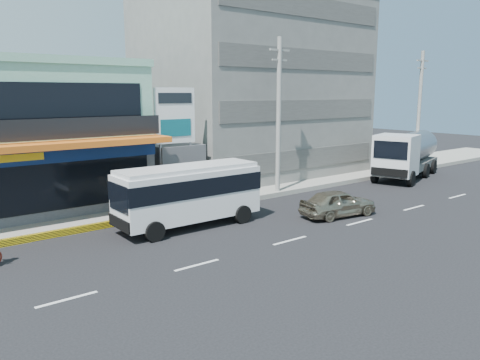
% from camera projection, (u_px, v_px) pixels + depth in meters
% --- Properties ---
extents(ground, '(120.00, 120.00, 0.00)m').
position_uv_depth(ground, '(290.00, 241.00, 21.21)').
color(ground, black).
rests_on(ground, ground).
extents(sidewalk, '(70.00, 5.00, 0.30)m').
position_uv_depth(sidewalk, '(246.00, 190.00, 31.56)').
color(sidewalk, gray).
rests_on(sidewalk, ground).
extents(shop_building, '(12.40, 11.70, 8.00)m').
position_uv_depth(shop_building, '(17.00, 139.00, 26.45)').
color(shop_building, '#414246').
rests_on(shop_building, ground).
extents(concrete_building, '(16.00, 12.00, 14.00)m').
position_uv_depth(concrete_building, '(252.00, 88.00, 37.59)').
color(concrete_building, slate).
rests_on(concrete_building, ground).
extents(gap_structure, '(3.00, 6.00, 3.50)m').
position_uv_depth(gap_structure, '(161.00, 169.00, 30.19)').
color(gap_structure, '#414246').
rests_on(gap_structure, ground).
extents(satellite_dish, '(1.50, 1.50, 0.15)m').
position_uv_depth(satellite_dish, '(168.00, 142.00, 29.08)').
color(satellite_dish, slate).
rests_on(satellite_dish, gap_structure).
extents(billboard, '(2.60, 0.18, 6.90)m').
position_uv_depth(billboard, '(175.00, 122.00, 27.13)').
color(billboard, gray).
rests_on(billboard, ground).
extents(utility_pole_near, '(1.60, 0.30, 10.00)m').
position_uv_depth(utility_pole_near, '(279.00, 116.00, 29.62)').
color(utility_pole_near, '#999993').
rests_on(utility_pole_near, ground).
extents(utility_pole_far, '(1.60, 0.30, 10.00)m').
position_uv_depth(utility_pole_far, '(419.00, 110.00, 39.29)').
color(utility_pole_far, '#999993').
rests_on(utility_pole_far, ground).
extents(minibus, '(7.36, 2.63, 3.07)m').
position_uv_depth(minibus, '(189.00, 191.00, 23.13)').
color(minibus, silver).
rests_on(minibus, ground).
extents(sedan, '(4.57, 2.44, 1.48)m').
position_uv_depth(sedan, '(338.00, 203.00, 25.27)').
color(sedan, tan).
rests_on(sedan, ground).
extents(tanker_truck, '(9.49, 5.21, 3.59)m').
position_uv_depth(tanker_truck, '(407.00, 154.00, 36.43)').
color(tanker_truck, silver).
rests_on(tanker_truck, ground).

